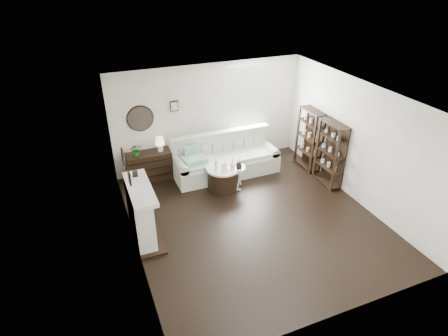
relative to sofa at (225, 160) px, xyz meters
name	(u,v)px	position (x,y,z in m)	size (l,w,h in m)	color
room	(236,104)	(0.55, 0.62, 1.25)	(5.50, 5.50, 5.50)	black
fireplace	(141,214)	(-2.50, -1.78, 0.20)	(0.50, 1.40, 1.84)	silver
shelf_unit_far	(309,139)	(2.15, -0.53, 0.46)	(0.30, 0.80, 1.60)	black
shelf_unit_near	(330,154)	(2.15, -1.43, 0.46)	(0.30, 0.80, 1.60)	black
sofa	(225,160)	(0.00, 0.00, 0.00)	(2.68, 0.93, 1.04)	beige
quilt	(194,160)	(-0.87, -0.13, 0.26)	(0.55, 0.45, 0.14)	#268C65
suitcase	(257,156)	(1.02, 0.15, -0.15)	(0.58, 0.19, 0.39)	brown
dresser	(149,166)	(-1.89, 0.39, 0.02)	(1.11, 0.48, 0.74)	black
table_lamp	(160,144)	(-1.56, 0.39, 0.58)	(0.23, 0.23, 0.37)	white
potted_plant	(136,150)	(-2.16, 0.34, 0.55)	(0.28, 0.25, 0.32)	#195719
drum_table	(223,177)	(-0.33, -0.68, -0.06)	(0.81, 0.81, 0.56)	black
pedestal_table	(236,169)	(-0.03, -0.78, 0.18)	(0.47, 0.47, 0.57)	silver
eiffel_drum	(226,163)	(-0.24, -0.63, 0.30)	(0.10, 0.10, 0.17)	black
bottle_drum	(216,165)	(-0.53, -0.77, 0.38)	(0.08, 0.08, 0.32)	silver
card_frame_drum	(224,168)	(-0.38, -0.88, 0.32)	(0.16, 0.01, 0.22)	silver
eiffel_ped	(239,162)	(0.06, -0.75, 0.31)	(0.10, 0.10, 0.18)	black
flask_ped	(232,163)	(-0.12, -0.76, 0.35)	(0.13, 0.13, 0.25)	silver
card_frame_ped	(239,166)	(-0.01, -0.91, 0.31)	(0.13, 0.01, 0.17)	black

